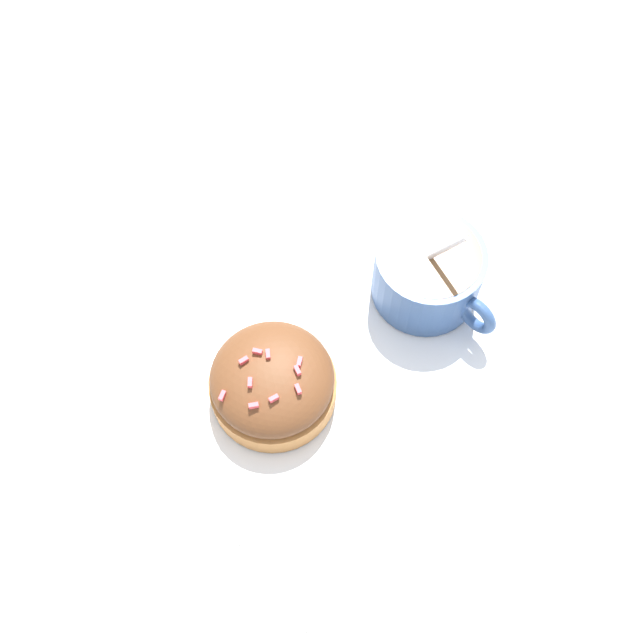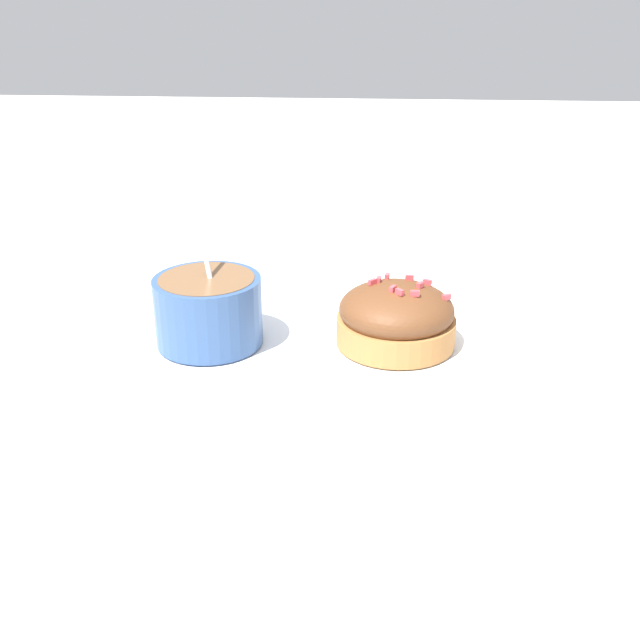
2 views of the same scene
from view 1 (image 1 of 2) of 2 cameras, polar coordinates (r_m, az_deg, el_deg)
The scene contains 4 objects.
ground_plane at distance 0.60m, azimuth 2.17°, elevation -1.26°, with size 3.00×3.00×0.00m, color silver.
paper_napkin at distance 0.60m, azimuth 2.17°, elevation -1.20°, with size 0.37×0.36×0.00m.
coffee_cup at distance 0.60m, azimuth 8.55°, elevation 3.33°, with size 0.09×0.11×0.10m.
frosted_pastry at distance 0.56m, azimuth -3.64°, elevation -4.73°, with size 0.10×0.10×0.05m.
Camera 1 is at (0.16, 0.20, 0.55)m, focal length 42.00 mm.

